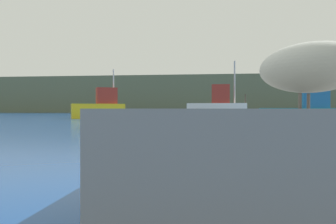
# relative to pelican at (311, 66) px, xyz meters

# --- Properties ---
(ground_plane) EXTENTS (260.00, 260.00, 0.00)m
(ground_plane) POSITION_rel_pelican_xyz_m (-1.28, 0.25, -1.22)
(ground_plane) COLOR navy
(hillside_backdrop) EXTENTS (140.00, 12.11, 8.59)m
(hillside_backdrop) POSITION_rel_pelican_xyz_m (-1.28, 80.92, 3.07)
(hillside_backdrop) COLOR #5B664C
(hillside_backdrop) RESTS_ON ground
(pier_dock) EXTENTS (3.07, 2.94, 0.84)m
(pier_dock) POSITION_rel_pelican_xyz_m (-0.01, 0.01, -0.80)
(pier_dock) COLOR gray
(pier_dock) RESTS_ON ground
(pelican) EXTENTS (1.12, 0.98, 0.91)m
(pelican) POSITION_rel_pelican_xyz_m (0.00, 0.00, 0.00)
(pelican) COLOR gray
(pelican) RESTS_ON pier_dock
(fishing_boat_yellow) EXTENTS (4.85, 3.45, 4.55)m
(fishing_boat_yellow) POSITION_rel_pelican_xyz_m (-11.22, 27.91, -0.21)
(fishing_boat_yellow) COLOR yellow
(fishing_boat_yellow) RESTS_ON ground
(fishing_boat_white) EXTENTS (4.59, 1.34, 4.56)m
(fishing_boat_white) POSITION_rel_pelican_xyz_m (-0.59, 24.36, -0.27)
(fishing_boat_white) COLOR white
(fishing_boat_white) RESTS_ON ground
(fishing_boat_teal) EXTENTS (7.66, 2.44, 4.02)m
(fishing_boat_teal) POSITION_rel_pelican_xyz_m (7.67, 31.36, -0.33)
(fishing_boat_teal) COLOR teal
(fishing_boat_teal) RESTS_ON ground
(mooring_buoy) EXTENTS (0.58, 0.58, 0.58)m
(mooring_buoy) POSITION_rel_pelican_xyz_m (-6.22, 11.67, -0.94)
(mooring_buoy) COLOR #E54C19
(mooring_buoy) RESTS_ON ground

